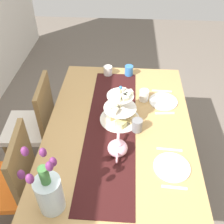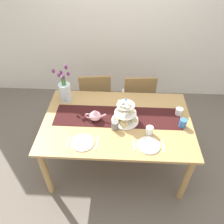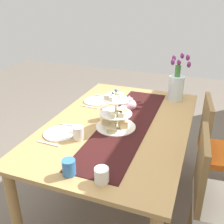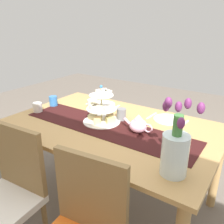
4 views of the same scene
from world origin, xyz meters
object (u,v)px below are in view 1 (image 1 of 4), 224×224
dinner_plate_right (163,101)px  mug_grey (137,125)px  dining_table (119,137)px  chair_right (35,122)px  tulip_vase (49,191)px  cream_jug (108,71)px  knife_left (169,149)px  teapot (118,148)px  dinner_plate_left (172,167)px  knife_right (162,91)px  fork_right (165,113)px  chair_left (10,180)px  mug_white_text (144,95)px  mug_orange (129,71)px  tiered_cake_stand (120,110)px  fork_left (174,187)px

dinner_plate_right → mug_grey: size_ratio=2.42×
dining_table → chair_right: 0.82m
tulip_vase → cream_jug: size_ratio=5.22×
knife_left → mug_grey: (0.17, 0.22, 0.05)m
dining_table → tulip_vase: bearing=152.1°
dining_table → teapot: teapot is taller
dinner_plate_left → dinner_plate_right: (0.66, 0.00, 0.00)m
knife_left → knife_right: same height
fork_right → mug_grey: mug_grey is taller
chair_right → knife_right: (0.19, -1.10, 0.26)m
tulip_vase → knife_left: (0.45, -0.68, -0.14)m
chair_left → chair_right: size_ratio=1.00×
chair_left → knife_right: chair_left is taller
chair_left → dinner_plate_right: 1.31m
chair_right → dinner_plate_right: 1.13m
mug_white_text → mug_orange: 0.39m
knife_left → mug_grey: mug_grey is taller
dining_table → fork_right: fork_right is taller
cream_jug → dinner_plate_left: size_ratio=0.37×
cream_jug → dinner_plate_right: (-0.37, -0.48, -0.04)m
tulip_vase → dinner_plate_right: 1.19m
knife_left → mug_orange: 0.94m
tiered_cake_stand → dinner_plate_right: size_ratio=1.32×
fork_right → mug_orange: 0.60m
teapot → mug_grey: size_ratio=2.51×
knife_right → fork_right: bearing=180.0°
chair_right → fork_right: 1.14m
tulip_vase → mug_orange: (1.34, -0.39, -0.10)m
fork_right → mug_grey: 0.30m
tulip_vase → tiered_cake_stand: bearing=-25.3°
dinner_plate_left → fork_left: size_ratio=1.53×
tiered_cake_stand → dining_table: bearing=177.6°
knife_left → mug_orange: bearing=18.0°
mug_grey → mug_white_text: bearing=-9.2°
chair_left → dinner_plate_left: (-0.00, -1.10, 0.26)m
tulip_vase → mug_orange: bearing=-16.3°
tiered_cake_stand → chair_left: bearing=118.6°
fork_left → mug_grey: 0.51m
chair_left → dinner_plate_right: (0.65, -1.10, 0.26)m
fork_left → fork_right: bearing=0.0°
chair_left → chair_right: 0.61m
fork_right → mug_white_text: mug_white_text is taller
knife_left → mug_white_text: mug_white_text is taller
knife_left → mug_white_text: (0.53, 0.16, 0.04)m
tiered_cake_stand → mug_white_text: (0.25, -0.18, -0.05)m
chair_right → teapot: (-0.52, -0.76, 0.31)m
tulip_vase → fork_right: (0.82, -0.68, -0.14)m
tiered_cake_stand → mug_white_text: size_ratio=3.20×
cream_jug → tulip_vase: bearing=171.5°
tulip_vase → fork_right: 1.07m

